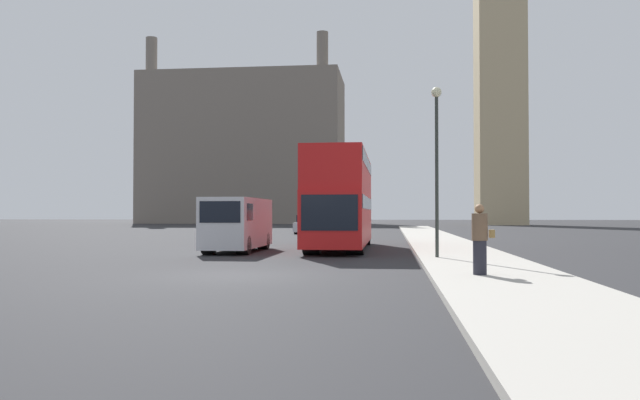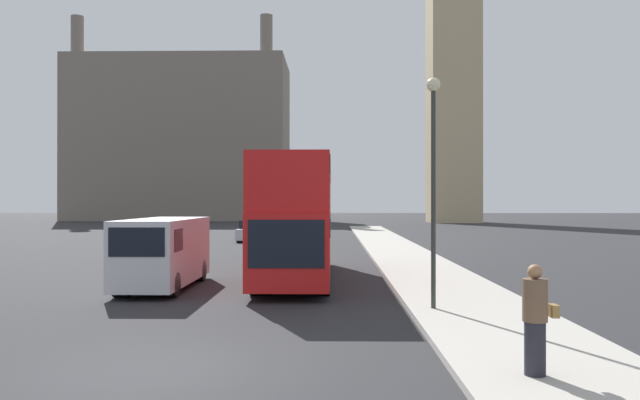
% 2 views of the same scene
% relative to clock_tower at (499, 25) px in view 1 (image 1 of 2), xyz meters
% --- Properties ---
extents(ground_plane, '(300.00, 300.00, 0.00)m').
position_rel_clock_tower_xyz_m(ground_plane, '(-20.04, -77.02, -29.50)').
color(ground_plane, '#28282B').
extents(sidewalk_strip, '(3.50, 120.00, 0.15)m').
position_rel_clock_tower_xyz_m(sidewalk_strip, '(-13.29, -77.02, -29.43)').
color(sidewalk_strip, '#ADA89E').
rests_on(sidewalk_strip, ground_plane).
extents(clock_tower, '(7.27, 7.44, 57.56)m').
position_rel_clock_tower_xyz_m(clock_tower, '(0.00, 0.00, 0.00)').
color(clock_tower, tan).
rests_on(clock_tower, ground_plane).
extents(building_block_distant, '(33.43, 15.44, 30.74)m').
position_rel_clock_tower_xyz_m(building_block_distant, '(-41.01, 11.49, -16.86)').
color(building_block_distant, slate).
rests_on(building_block_distant, ground_plane).
extents(red_double_decker_bus, '(2.50, 11.30, 4.39)m').
position_rel_clock_tower_xyz_m(red_double_decker_bus, '(-18.32, -64.44, -27.06)').
color(red_double_decker_bus, red).
rests_on(red_double_decker_bus, ground_plane).
extents(white_van, '(1.95, 5.83, 2.33)m').
position_rel_clock_tower_xyz_m(white_van, '(-22.66, -67.00, -28.25)').
color(white_van, silver).
rests_on(white_van, ground_plane).
extents(pedestrian, '(0.55, 0.39, 1.76)m').
position_rel_clock_tower_xyz_m(pedestrian, '(-13.80, -77.70, -28.48)').
color(pedestrian, '#23232D').
rests_on(pedestrian, sidewalk_strip).
extents(street_lamp, '(0.36, 0.36, 5.97)m').
position_rel_clock_tower_xyz_m(street_lamp, '(-14.40, -71.48, -25.46)').
color(street_lamp, '#2D332D').
rests_on(street_lamp, sidewalk_strip).
extents(parked_sedan, '(1.83, 4.45, 1.54)m').
position_rel_clock_tower_xyz_m(parked_sedan, '(-22.91, -41.85, -28.81)').
color(parked_sedan, silver).
rests_on(parked_sedan, ground_plane).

